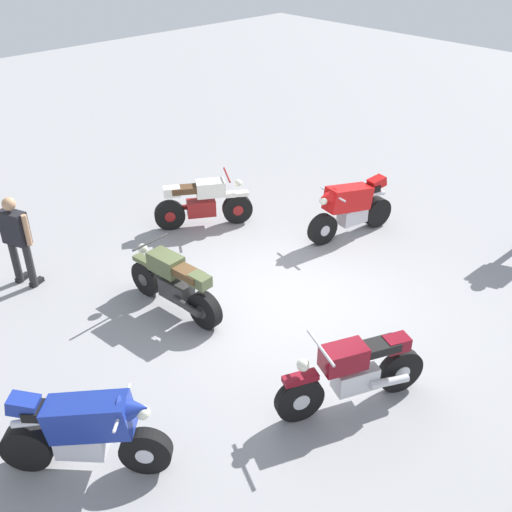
% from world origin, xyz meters
% --- Properties ---
extents(ground_plane, '(40.00, 40.00, 0.00)m').
position_xyz_m(ground_plane, '(0.00, 0.00, 0.00)').
color(ground_plane, gray).
extents(motorcycle_blue_sportbike, '(1.49, 1.54, 1.14)m').
position_xyz_m(motorcycle_blue_sportbike, '(4.05, 0.73, 0.59)').
color(motorcycle_blue_sportbike, black).
rests_on(motorcycle_blue_sportbike, ground).
extents(motorcycle_cream_vintage, '(1.75, 1.15, 1.07)m').
position_xyz_m(motorcycle_cream_vintage, '(-0.64, -3.00, 0.49)').
color(motorcycle_cream_vintage, black).
rests_on(motorcycle_cream_vintage, ground).
extents(motorcycle_maroon_cruiser, '(1.98, 1.00, 1.09)m').
position_xyz_m(motorcycle_maroon_cruiser, '(1.07, 2.14, 0.52)').
color(motorcycle_maroon_cruiser, black).
rests_on(motorcycle_maroon_cruiser, ground).
extents(motorcycle_olive_vintage, '(0.70, 1.96, 1.07)m').
position_xyz_m(motorcycle_olive_vintage, '(1.48, -1.08, 0.49)').
color(motorcycle_olive_vintage, black).
rests_on(motorcycle_olive_vintage, ground).
extents(motorcycle_red_sportbike, '(1.95, 0.72, 1.14)m').
position_xyz_m(motorcycle_red_sportbike, '(-2.47, -0.78, 0.59)').
color(motorcycle_red_sportbike, black).
rests_on(motorcycle_red_sportbike, ground).
extents(person_in_black_shirt, '(0.44, 0.62, 1.62)m').
position_xyz_m(person_in_black_shirt, '(2.89, -3.42, 0.91)').
color(person_in_black_shirt, '#262628').
rests_on(person_in_black_shirt, ground).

